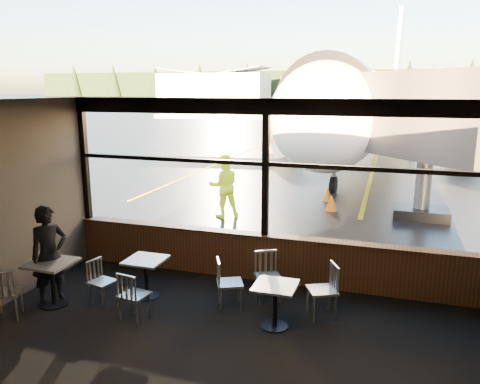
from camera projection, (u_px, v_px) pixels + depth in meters
The scene contains 31 objects.
ground_plane at pixel (384, 104), 120.72m from camera, with size 520.00×520.00×0.00m, color black.
carpet_floor at pixel (208, 363), 6.37m from camera, with size 8.00×6.00×0.01m, color black.
ceiling at pixel (203, 102), 5.62m from camera, with size 8.00×6.00×0.04m, color #38332D.
wall_back at pixel (42, 373), 3.21m from camera, with size 8.00×0.04×3.50m, color #484139.
window_sill at pixel (265, 258), 9.07m from camera, with size 8.00×0.28×0.90m, color #543019.
window_header at pixel (266, 106), 8.44m from camera, with size 8.00×0.18×0.30m, color black.
mullion_left at pixel (85, 160), 9.87m from camera, with size 0.12×0.12×2.60m, color black.
mullion_centre at pixel (266, 169), 8.69m from camera, with size 0.12×0.12×2.60m, color black.
window_transom at pixel (266, 164), 8.67m from camera, with size 8.00×0.10×0.08m, color black.
airliner at pixel (378, 62), 25.92m from camera, with size 27.81×33.37×10.20m, color white, non-canonical shape.
jet_bridge at pixel (446, 135), 12.68m from camera, with size 9.11×11.13×4.86m, color #2E2E30, non-canonical shape.
cafe_table_near at pixel (275, 306), 7.27m from camera, with size 0.65×0.65×0.71m, color gray, non-canonical shape.
cafe_table_mid at pixel (146, 278), 8.33m from camera, with size 0.66×0.66×0.72m, color #A9A59B, non-canonical shape.
cafe_table_left at pixel (53, 284), 8.01m from camera, with size 0.72×0.72×0.79m, color #A4A097, non-canonical shape.
chair_near_e at pixel (322, 291), 7.58m from camera, with size 0.50×0.50×0.92m, color beige, non-canonical shape.
chair_near_w at pixel (230, 284), 7.90m from camera, with size 0.48×0.48×0.89m, color #B1ACA0, non-canonical shape.
chair_near_n at pixel (268, 278), 8.13m from camera, with size 0.49×0.49×0.90m, color #B4AFA2, non-canonical shape.
chair_mid_s at pixel (135, 296), 7.47m from camera, with size 0.47×0.47×0.86m, color #AFAA9E, non-canonical shape.
chair_mid_w at pixel (102, 282), 8.05m from camera, with size 0.44×0.44×0.80m, color #B2ADA1, non-canonical shape.
chair_left_s at pixel (7, 293), 7.53m from camera, with size 0.48×0.48×0.88m, color #B8B2A6, non-canonical shape.
passenger at pixel (49, 255), 8.06m from camera, with size 0.63×0.41×1.73m, color black.
ground_crew at pixel (224, 186), 13.55m from camera, with size 0.89×0.69×1.82m, color #BFF219.
cone_nose at pixel (328, 194), 15.59m from camera, with size 0.33×0.33×0.46m, color orange.
cone_wing at pixel (270, 149), 27.21m from camera, with size 0.35×0.35×0.48m, color orange.
hangar_left at pixel (214, 85), 196.24m from camera, with size 45.00×18.00×11.00m, color silver, non-canonical shape.
hangar_mid at pixel (388, 85), 180.06m from camera, with size 38.00×15.00×10.00m, color silver, non-canonical shape.
fuel_tank_a at pixel (309, 91), 186.68m from camera, with size 8.00×8.00×6.00m, color silver.
fuel_tank_b at pixel (334, 91), 183.69m from camera, with size 8.00×8.00×6.00m, color silver.
fuel_tank_c at pixel (361, 91), 180.70m from camera, with size 8.00×8.00×6.00m, color silver.
treeline at pixel (389, 84), 203.09m from camera, with size 360.00×3.00×12.00m, color black.
cone_extra at pixel (331, 203), 14.33m from camera, with size 0.36×0.36×0.50m, color #FF4F08.
Camera 1 is at (2.17, -8.31, 3.66)m, focal length 35.00 mm.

